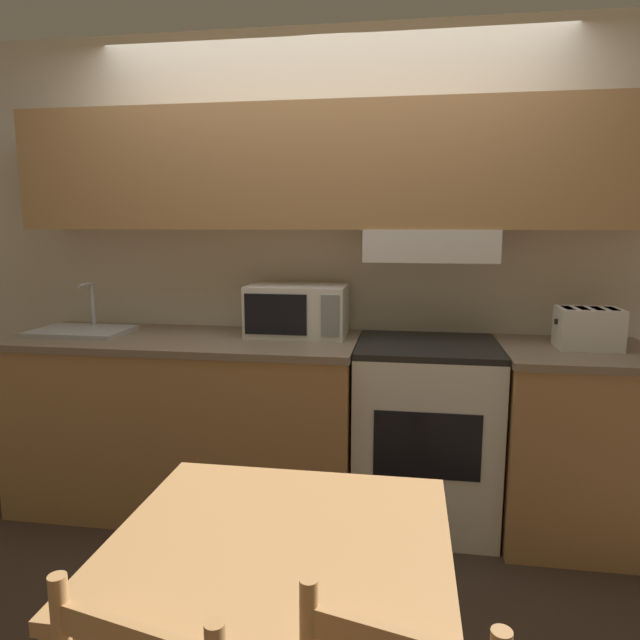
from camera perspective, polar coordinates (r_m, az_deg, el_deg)
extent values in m
plane|color=#3D2D23|center=(3.52, 0.70, -16.03)|extent=(16.00, 16.00, 0.00)
cube|color=silver|center=(3.21, 0.81, 5.18)|extent=(5.62, 0.05, 2.55)
cube|color=tan|center=(3.03, 0.33, 14.91)|extent=(3.22, 0.32, 0.62)
cube|color=white|center=(2.99, 10.91, 7.33)|extent=(0.66, 0.34, 0.16)
cube|color=tan|center=(3.22, -13.03, -10.14)|extent=(1.80, 0.68, 0.90)
cube|color=#84705B|center=(3.09, -13.35, -1.95)|extent=(1.82, 0.70, 0.04)
cube|color=tan|center=(3.11, 23.94, -11.44)|extent=(0.70, 0.68, 0.90)
cube|color=#84705B|center=(2.98, 24.54, -3.00)|extent=(0.72, 0.70, 0.04)
cube|color=white|center=(3.03, 10.43, -11.26)|extent=(0.70, 0.63, 0.90)
cube|color=black|center=(2.89, 10.71, -2.58)|extent=(0.70, 0.63, 0.03)
cube|color=black|center=(2.71, 10.64, -12.28)|extent=(0.49, 0.01, 0.32)
cylinder|color=black|center=(2.77, 7.55, -2.81)|extent=(0.10, 0.10, 0.01)
cylinder|color=black|center=(2.78, 14.02, -2.97)|extent=(0.10, 0.10, 0.01)
cylinder|color=black|center=(3.01, 7.67, -1.81)|extent=(0.10, 0.10, 0.01)
cylinder|color=black|center=(3.02, 13.61, -1.95)|extent=(0.10, 0.10, 0.01)
cube|color=white|center=(3.04, -2.21, 1.02)|extent=(0.52, 0.34, 0.27)
cube|color=black|center=(2.89, -4.49, 0.55)|extent=(0.32, 0.01, 0.21)
cube|color=gray|center=(2.84, 1.02, 0.42)|extent=(0.09, 0.01, 0.21)
cube|color=white|center=(2.99, 25.24, -0.75)|extent=(0.28, 0.20, 0.19)
cube|color=black|center=(2.95, 22.53, -0.13)|extent=(0.01, 0.02, 0.02)
cube|color=black|center=(2.95, 23.53, 1.07)|extent=(0.04, 0.14, 0.01)
cube|color=black|center=(2.97, 24.76, 1.03)|extent=(0.04, 0.14, 0.01)
cube|color=black|center=(2.99, 25.97, 0.99)|extent=(0.04, 0.14, 0.01)
cube|color=black|center=(3.01, 27.17, 0.95)|extent=(0.04, 0.14, 0.01)
cube|color=#B7BABF|center=(3.35, -22.76, -1.04)|extent=(0.50, 0.35, 0.02)
cube|color=#4C4F54|center=(3.34, -22.92, -1.02)|extent=(0.43, 0.26, 0.01)
cylinder|color=#B7BABF|center=(3.44, -21.78, 1.46)|extent=(0.02, 0.02, 0.23)
cylinder|color=#B7BABF|center=(3.38, -22.41, 3.27)|extent=(0.02, 0.12, 0.02)
cube|color=#B27F4C|center=(1.59, -3.94, -21.25)|extent=(0.87, 0.79, 0.04)
cube|color=#B27F4C|center=(2.17, -12.65, -23.41)|extent=(0.06, 0.06, 0.69)
cube|color=#B27F4C|center=(2.06, 10.68, -25.43)|extent=(0.06, 0.06, 0.69)
cube|color=#B27F4C|center=(1.21, -18.18, -28.06)|extent=(0.34, 0.10, 0.06)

